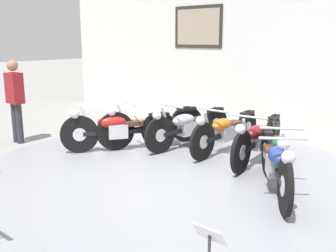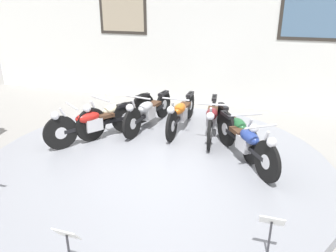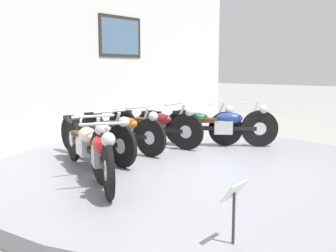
# 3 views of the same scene
# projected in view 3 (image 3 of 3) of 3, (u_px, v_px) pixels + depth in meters

# --- Properties ---
(ground_plane) EXTENTS (60.00, 60.00, 0.00)m
(ground_plane) POSITION_uv_depth(u_px,v_px,m) (193.00, 178.00, 5.69)
(ground_plane) COLOR gray
(display_platform) EXTENTS (5.85, 5.85, 0.20)m
(display_platform) POSITION_uv_depth(u_px,v_px,m) (193.00, 171.00, 5.68)
(display_platform) COLOR gray
(display_platform) RESTS_ON ground_plane
(back_wall) EXTENTS (14.00, 0.22, 4.22)m
(back_wall) POSITION_uv_depth(u_px,v_px,m) (31.00, 41.00, 7.85)
(back_wall) COLOR silver
(back_wall) RESTS_ON ground_plane
(motorcycle_red) EXTENTS (1.17, 1.66, 0.79)m
(motorcycle_red) POSITION_uv_depth(u_px,v_px,m) (101.00, 152.00, 4.72)
(motorcycle_red) COLOR black
(motorcycle_red) RESTS_ON display_platform
(motorcycle_cream) EXTENTS (0.87, 1.86, 0.81)m
(motorcycle_cream) POSITION_uv_depth(u_px,v_px,m) (86.00, 143.00, 5.25)
(motorcycle_cream) COLOR black
(motorcycle_cream) RESTS_ON display_platform
(motorcycle_silver) EXTENTS (0.54, 1.96, 0.79)m
(motorcycle_silver) POSITION_uv_depth(u_px,v_px,m) (96.00, 135.00, 5.89)
(motorcycle_silver) COLOR black
(motorcycle_silver) RESTS_ON display_platform
(motorcycle_orange) EXTENTS (0.54, 1.96, 0.78)m
(motorcycle_orange) POSITION_uv_depth(u_px,v_px,m) (122.00, 129.00, 6.50)
(motorcycle_orange) COLOR black
(motorcycle_orange) RESTS_ON display_platform
(motorcycle_maroon) EXTENTS (0.54, 1.97, 0.79)m
(motorcycle_maroon) POSITION_uv_depth(u_px,v_px,m) (155.00, 125.00, 6.94)
(motorcycle_maroon) COLOR black
(motorcycle_maroon) RESTS_ON display_platform
(motorcycle_green) EXTENTS (1.00, 1.74, 0.78)m
(motorcycle_green) POSITION_uv_depth(u_px,v_px,m) (190.00, 124.00, 7.10)
(motorcycle_green) COLOR black
(motorcycle_green) RESTS_ON display_platform
(motorcycle_blue) EXTENTS (1.19, 1.66, 0.80)m
(motorcycle_blue) POSITION_uv_depth(u_px,v_px,m) (223.00, 125.00, 6.93)
(motorcycle_blue) COLOR black
(motorcycle_blue) RESTS_ON display_platform
(info_placard_front_left) EXTENTS (0.26, 0.11, 0.51)m
(info_placard_front_left) POSITION_uv_depth(u_px,v_px,m) (234.00, 199.00, 3.07)
(info_placard_front_left) COLOR #333338
(info_placard_front_left) RESTS_ON display_platform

